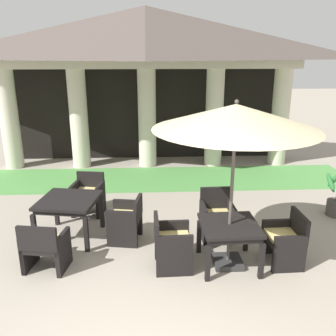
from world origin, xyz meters
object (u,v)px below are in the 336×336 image
Objects in this scene: patio_chair_near_foreground_east at (285,240)px; patio_table_mid_left at (69,204)px; patio_table_near_foreground at (229,230)px; patio_chair_mid_left_north at (88,194)px; patio_umbrella_near_foreground at (236,118)px; patio_chair_near_foreground_north at (217,217)px; patio_chair_near_foreground_west at (171,243)px; patio_chair_mid_left_east at (127,220)px; patio_chair_mid_left_south at (45,247)px.

patio_chair_near_foreground_east is 3.70m from patio_table_mid_left.
patio_table_near_foreground is 3.22m from patio_chair_mid_left_north.
patio_umbrella_near_foreground is 3.30m from patio_table_mid_left.
patio_chair_near_foreground_west is at bearing 45.20° from patio_chair_near_foreground_north.
patio_umbrella_near_foreground is 3.09× the size of patio_chair_near_foreground_east.
patio_chair_mid_left_north is at bearing 44.95° from patio_chair_mid_left_east.
patio_chair_mid_left_north is 1.46m from patio_chair_mid_left_east.
patio_chair_mid_left_north is at bearing 140.45° from patio_table_near_foreground.
patio_chair_mid_left_south is 1.01× the size of patio_chair_mid_left_east.
patio_chair_near_foreground_west is 1.05× the size of patio_chair_mid_left_east.
patio_chair_near_foreground_north reaches higher than patio_chair_mid_left_east.
patio_umbrella_near_foreground is at bearing -21.18° from patio_table_mid_left.
patio_chair_mid_left_south reaches higher than patio_table_near_foreground.
patio_umbrella_near_foreground reaches higher than patio_chair_mid_left_south.
patio_chair_near_foreground_east is 1.02× the size of patio_chair_mid_left_south.
patio_chair_near_foreground_north reaches higher than patio_chair_near_foreground_west.
patio_chair_near_foreground_west is 1.28m from patio_chair_near_foreground_north.
patio_table_near_foreground is at bearing 90.00° from patio_umbrella_near_foreground.
patio_chair_near_foreground_north is 1.05× the size of patio_chair_mid_left_north.
patio_chair_near_foreground_north is at bearing 27.38° from patio_chair_mid_left_south.
patio_umbrella_near_foreground reaches higher than patio_chair_near_foreground_east.
patio_chair_mid_left_north is (-1.58, 2.07, 0.00)m from patio_chair_near_foreground_west.
patio_table_near_foreground is at bearing 90.00° from patio_chair_near_foreground_west.
patio_chair_mid_left_south reaches higher than patio_table_mid_left.
patio_chair_mid_left_north is (-3.39, 2.02, 0.02)m from patio_chair_near_foreground_east.
patio_umbrella_near_foreground is 3.04× the size of patio_chair_near_foreground_west.
patio_umbrella_near_foreground is 3.16× the size of patio_chair_mid_left_south.
patio_table_mid_left reaches higher than patio_table_near_foreground.
patio_chair_mid_left_east is at bearing 134.95° from patio_chair_mid_left_north.
patio_umbrella_near_foreground is at bearing 90.00° from patio_chair_near_foreground_west.
patio_umbrella_near_foreground is 3.42m from patio_chair_mid_left_south.
patio_chair_near_foreground_west reaches higher than patio_chair_near_foreground_east.
patio_umbrella_near_foreground reaches higher than patio_chair_near_foreground_north.
patio_chair_mid_left_south is (-1.92, 0.03, -0.02)m from patio_chair_near_foreground_west.
patio_chair_mid_left_north reaches higher than patio_table_near_foreground.
patio_chair_near_foreground_east is 0.95× the size of patio_chair_near_foreground_north.
patio_chair_mid_left_south is at bearing 135.13° from patio_chair_mid_left_east.
patio_chair_near_foreground_east is 2.67m from patio_chair_mid_left_east.
patio_table_mid_left is (-1.75, 1.05, 0.24)m from patio_chair_near_foreground_west.
patio_umbrella_near_foreground reaches higher than patio_chair_near_foreground_west.
patio_chair_mid_left_east is (1.19, 0.85, 0.01)m from patio_chair_mid_left_south.
patio_chair_near_foreground_north is 2.94m from patio_chair_mid_left_south.
patio_table_mid_left is at bearing -4.16° from patio_chair_near_foreground_north.
patio_chair_mid_left_north reaches higher than patio_chair_mid_left_south.
patio_chair_near_foreground_west is 1.14m from patio_chair_mid_left_east.
patio_chair_near_foreground_west reaches higher than patio_table_mid_left.
patio_table_mid_left is 1.37× the size of patio_chair_mid_left_south.
patio_chair_near_foreground_west is 0.76× the size of patio_table_mid_left.
patio_table_mid_left is (-2.63, 0.12, 0.25)m from patio_chair_near_foreground_north.
patio_table_near_foreground is 1.72m from patio_umbrella_near_foreground.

